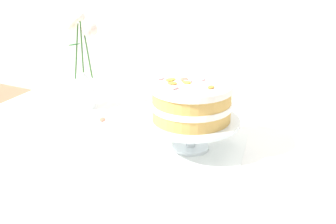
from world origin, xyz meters
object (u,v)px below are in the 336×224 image
(dining_table, at_px, (150,177))
(cake_stand, at_px, (191,124))
(layer_cake, at_px, (192,101))
(flower_vase, at_px, (84,72))

(dining_table, distance_m, cake_stand, 0.21)
(cake_stand, relative_size, layer_cake, 1.20)
(dining_table, relative_size, layer_cake, 5.81)
(dining_table, bearing_deg, layer_cake, 30.79)
(dining_table, bearing_deg, flower_vase, 151.63)
(dining_table, height_order, flower_vase, flower_vase)
(cake_stand, distance_m, flower_vase, 0.52)
(layer_cake, bearing_deg, cake_stand, 7.63)
(layer_cake, distance_m, flower_vase, 0.51)
(cake_stand, bearing_deg, flower_vase, 163.70)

